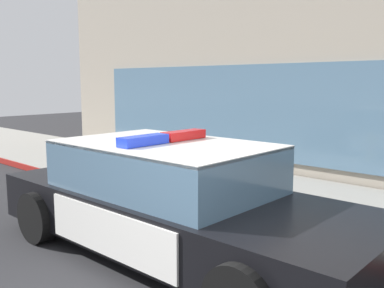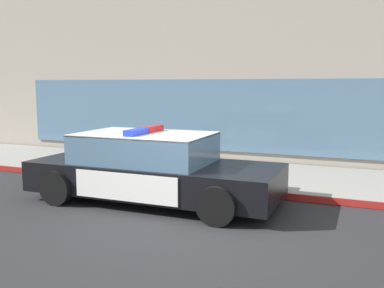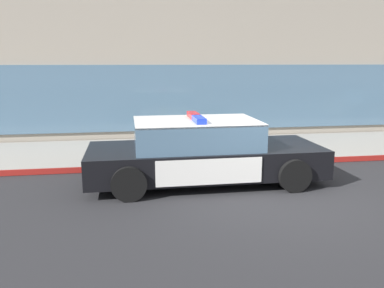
# 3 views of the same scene
# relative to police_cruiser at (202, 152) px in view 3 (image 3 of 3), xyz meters

# --- Properties ---
(ground) EXTENTS (48.00, 48.00, 0.00)m
(ground) POSITION_rel_police_cruiser_xyz_m (1.34, -1.14, -0.68)
(ground) COLOR #262628
(sidewalk) EXTENTS (48.00, 3.29, 0.15)m
(sidewalk) POSITION_rel_police_cruiser_xyz_m (1.34, 2.79, -0.61)
(sidewalk) COLOR gray
(sidewalk) RESTS_ON ground
(curb_red_paint) EXTENTS (28.80, 0.04, 0.14)m
(curb_red_paint) POSITION_rel_police_cruiser_xyz_m (1.34, 1.13, -0.61)
(curb_red_paint) COLOR maroon
(curb_red_paint) RESTS_ON ground
(storefront_building) EXTENTS (24.02, 10.07, 9.54)m
(storefront_building) POSITION_rel_police_cruiser_xyz_m (3.14, 9.47, 4.09)
(storefront_building) COLOR gray
(storefront_building) RESTS_ON ground
(police_cruiser) EXTENTS (5.03, 2.15, 1.49)m
(police_cruiser) POSITION_rel_police_cruiser_xyz_m (0.00, 0.00, 0.00)
(police_cruiser) COLOR black
(police_cruiser) RESTS_ON ground
(fire_hydrant) EXTENTS (0.34, 0.39, 0.73)m
(fire_hydrant) POSITION_rel_police_cruiser_xyz_m (-0.21, 1.71, -0.18)
(fire_hydrant) COLOR gold
(fire_hydrant) RESTS_ON sidewalk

